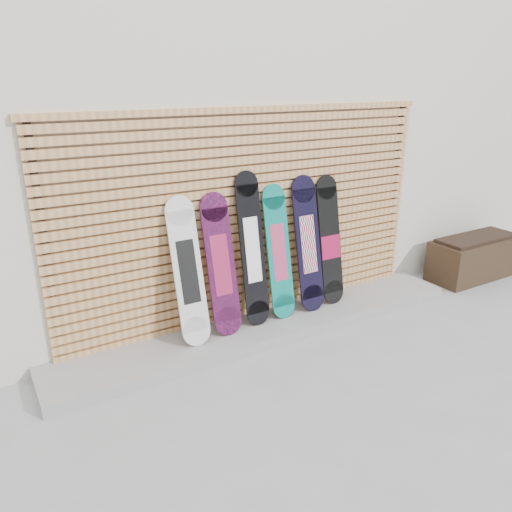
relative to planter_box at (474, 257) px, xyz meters
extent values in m
plane|color=gray|center=(-3.04, -0.58, -0.28)|extent=(80.00, 80.00, 0.00)
cube|color=beige|center=(-2.54, 2.92, 1.52)|extent=(12.00, 5.00, 3.60)
cube|color=gray|center=(-3.19, 0.10, -0.22)|extent=(4.60, 0.70, 0.12)
cube|color=tan|center=(-3.19, 0.39, -0.14)|extent=(4.20, 0.05, 0.08)
cube|color=tan|center=(-3.19, 0.39, -0.05)|extent=(4.20, 0.05, 0.08)
cube|color=tan|center=(-3.19, 0.39, 0.05)|extent=(4.20, 0.05, 0.07)
cube|color=tan|center=(-3.19, 0.39, 0.15)|extent=(4.20, 0.05, 0.07)
cube|color=tan|center=(-3.19, 0.39, 0.24)|extent=(4.20, 0.05, 0.07)
cube|color=tan|center=(-3.19, 0.39, 0.34)|extent=(4.20, 0.05, 0.07)
cube|color=tan|center=(-3.19, 0.39, 0.44)|extent=(4.20, 0.05, 0.07)
cube|color=tan|center=(-3.19, 0.39, 0.53)|extent=(4.20, 0.05, 0.07)
cube|color=tan|center=(-3.19, 0.39, 0.63)|extent=(4.20, 0.05, 0.07)
cube|color=tan|center=(-3.19, 0.39, 0.73)|extent=(4.20, 0.05, 0.08)
cube|color=tan|center=(-3.19, 0.39, 0.83)|extent=(4.20, 0.05, 0.08)
cube|color=tan|center=(-3.19, 0.39, 0.92)|extent=(4.20, 0.05, 0.08)
cube|color=tan|center=(-3.19, 0.39, 1.02)|extent=(4.20, 0.05, 0.08)
cube|color=tan|center=(-3.19, 0.39, 1.12)|extent=(4.20, 0.05, 0.08)
cube|color=tan|center=(-3.19, 0.39, 1.21)|extent=(4.20, 0.05, 0.08)
cube|color=tan|center=(-3.19, 0.39, 1.31)|extent=(4.20, 0.05, 0.08)
cube|color=tan|center=(-3.19, 0.39, 1.41)|extent=(4.20, 0.05, 0.08)
cube|color=tan|center=(-3.19, 0.39, 1.50)|extent=(4.20, 0.05, 0.08)
cube|color=tan|center=(-3.19, 0.39, 1.60)|extent=(4.20, 0.05, 0.08)
cube|color=tan|center=(-3.19, 0.39, 1.70)|extent=(4.20, 0.05, 0.08)
cube|color=tan|center=(-3.19, 0.39, 1.80)|extent=(4.20, 0.05, 0.08)
cube|color=tan|center=(-3.19, 0.39, 1.89)|extent=(4.20, 0.05, 0.08)
cube|color=black|center=(-5.21, 0.41, 0.83)|extent=(0.06, 0.04, 2.23)
cube|color=black|center=(-1.17, 0.41, 0.83)|extent=(0.06, 0.04, 2.23)
cube|color=tan|center=(-3.19, 0.39, 1.98)|extent=(4.26, 0.07, 0.06)
cube|color=black|center=(0.00, 0.00, -0.02)|extent=(1.28, 0.53, 0.53)
cube|color=black|center=(0.00, 0.00, 0.27)|extent=(1.17, 0.43, 0.04)
cube|color=silver|center=(-4.03, 0.18, 0.54)|extent=(0.29, 0.30, 1.13)
cylinder|color=silver|center=(-4.03, 0.04, -0.02)|extent=(0.29, 0.09, 0.28)
cylinder|color=silver|center=(-4.03, 0.32, 1.11)|extent=(0.29, 0.09, 0.28)
cube|color=black|center=(-4.03, 0.18, 0.54)|extent=(0.18, 0.17, 0.60)
cube|color=black|center=(-3.68, 0.19, 0.54)|extent=(0.29, 0.27, 1.12)
cylinder|color=black|center=(-3.68, 0.07, -0.02)|extent=(0.29, 0.09, 0.29)
cylinder|color=black|center=(-3.68, 0.32, 1.09)|extent=(0.29, 0.09, 0.29)
cube|color=#A1204B|center=(-3.68, 0.19, 0.54)|extent=(0.18, 0.16, 0.59)
cube|color=black|center=(-3.31, 0.21, 0.62)|extent=(0.26, 0.26, 1.32)
cylinder|color=black|center=(-3.31, 0.09, -0.03)|extent=(0.26, 0.07, 0.26)
cylinder|color=black|center=(-3.31, 0.33, 1.28)|extent=(0.26, 0.07, 0.26)
cube|color=white|center=(-3.31, 0.21, 0.62)|extent=(0.16, 0.14, 0.66)
cube|color=#0C786B|center=(-2.99, 0.21, 0.54)|extent=(0.27, 0.25, 1.14)
cylinder|color=#0C786B|center=(-2.99, 0.09, -0.03)|extent=(0.27, 0.08, 0.27)
cylinder|color=#0C786B|center=(-2.99, 0.33, 1.11)|extent=(0.27, 0.08, 0.27)
cube|color=#C54571|center=(-2.99, 0.21, 0.54)|extent=(0.17, 0.15, 0.60)
cube|color=black|center=(-2.62, 0.20, 0.57)|extent=(0.30, 0.26, 1.18)
cylinder|color=black|center=(-2.62, 0.08, -0.02)|extent=(0.30, 0.08, 0.30)
cylinder|color=black|center=(-2.62, 0.32, 1.15)|extent=(0.30, 0.08, 0.30)
cube|color=silver|center=(-2.62, 0.20, 0.57)|extent=(0.18, 0.15, 0.62)
cube|color=black|center=(-2.30, 0.22, 0.55)|extent=(0.27, 0.24, 1.17)
cylinder|color=black|center=(-2.30, 0.11, -0.03)|extent=(0.27, 0.07, 0.27)
cylinder|color=black|center=(-2.30, 0.33, 1.14)|extent=(0.27, 0.07, 0.27)
cube|color=maroon|center=(-2.30, 0.20, 0.48)|extent=(0.26, 0.07, 0.26)
camera|label=1|loc=(-5.71, -3.91, 2.28)|focal=35.00mm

